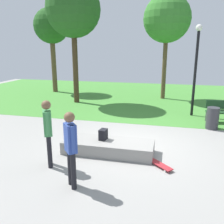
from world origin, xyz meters
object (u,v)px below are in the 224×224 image
object	(u,v)px
concrete_ledge	(108,147)
lamp_post	(196,62)
skater_watching	(48,128)
tree_young_birch	(51,27)
skateboard_by_ledge	(160,164)
tree_tall_oak	(167,19)
trash_bin	(213,118)
backpack_on_ledge	(103,134)
skater_performing_trick	(71,144)
tree_slender_maple	(73,10)

from	to	relation	value
concrete_ledge	lamp_post	distance (m)	6.04
skater_watching	tree_young_birch	size ratio (longest dim) A/B	0.32
concrete_ledge	skateboard_by_ledge	xyz separation A→B (m)	(1.54, -0.54, -0.12)
lamp_post	tree_tall_oak	bearing A→B (deg)	111.61
concrete_ledge	trash_bin	world-z (taller)	trash_bin
backpack_on_ledge	skateboard_by_ledge	size ratio (longest dim) A/B	0.45
skater_watching	trash_bin	world-z (taller)	skater_watching
skater_performing_trick	lamp_post	size ratio (longest dim) A/B	0.44
backpack_on_ledge	trash_bin	world-z (taller)	trash_bin
tree_tall_oak	lamp_post	size ratio (longest dim) A/B	1.50
concrete_ledge	lamp_post	size ratio (longest dim) A/B	0.67
concrete_ledge	backpack_on_ledge	distance (m)	0.40
lamp_post	trash_bin	bearing A→B (deg)	-71.46
concrete_ledge	skater_watching	world-z (taller)	skater_watching
lamp_post	skateboard_by_ledge	bearing A→B (deg)	-102.62
tree_young_birch	skateboard_by_ledge	bearing A→B (deg)	-51.26
skater_watching	tree_slender_maple	world-z (taller)	tree_slender_maple
skater_performing_trick	trash_bin	world-z (taller)	skater_performing_trick
tree_slender_maple	lamp_post	world-z (taller)	tree_slender_maple
tree_tall_oak	lamp_post	xyz separation A→B (m)	(1.43, -3.62, -2.16)
skater_performing_trick	tree_young_birch	distance (m)	12.98
tree_tall_oak	trash_bin	size ratio (longest dim) A/B	7.11
skater_performing_trick	concrete_ledge	bearing A→B (deg)	79.91
skater_watching	trash_bin	xyz separation A→B (m)	(4.66, 4.21, -0.63)
skater_performing_trick	skater_watching	bearing A→B (deg)	140.45
skateboard_by_ledge	tree_tall_oak	world-z (taller)	tree_tall_oak
tree_tall_oak	tree_slender_maple	world-z (taller)	tree_slender_maple
skater_watching	tree_tall_oak	distance (m)	10.61
backpack_on_ledge	skateboard_by_ledge	world-z (taller)	backpack_on_ledge
concrete_ledge	tree_tall_oak	bearing A→B (deg)	81.22
skater_performing_trick	tree_young_birch	world-z (taller)	tree_young_birch
tree_young_birch	tree_tall_oak	bearing A→B (deg)	-4.86
concrete_ledge	skater_performing_trick	world-z (taller)	skater_performing_trick
concrete_ledge	tree_slender_maple	xyz separation A→B (m)	(-3.47, 6.27, 4.74)
skateboard_by_ledge	tree_tall_oak	size ratio (longest dim) A/B	0.12
skater_performing_trick	tree_slender_maple	distance (m)	9.61
concrete_ledge	skater_performing_trick	size ratio (longest dim) A/B	1.53
tree_tall_oak	tree_young_birch	bearing A→B (deg)	175.14
skateboard_by_ledge	tree_tall_oak	distance (m)	10.11
concrete_ledge	trash_bin	size ratio (longest dim) A/B	3.16
skater_watching	skateboard_by_ledge	bearing A→B (deg)	12.08
tree_tall_oak	tree_slender_maple	bearing A→B (deg)	-155.01
skateboard_by_ledge	tree_tall_oak	bearing A→B (deg)	91.41
skater_performing_trick	tree_young_birch	size ratio (longest dim) A/B	0.31
tree_young_birch	lamp_post	distance (m)	10.12
tree_slender_maple	tree_young_birch	bearing A→B (deg)	133.77
concrete_ledge	skater_performing_trick	xyz separation A→B (m)	(-0.34, -1.94, 0.84)
skater_watching	lamp_post	size ratio (longest dim) A/B	0.44
skateboard_by_ledge	trash_bin	size ratio (longest dim) A/B	0.85
skater_performing_trick	trash_bin	distance (m)	6.25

